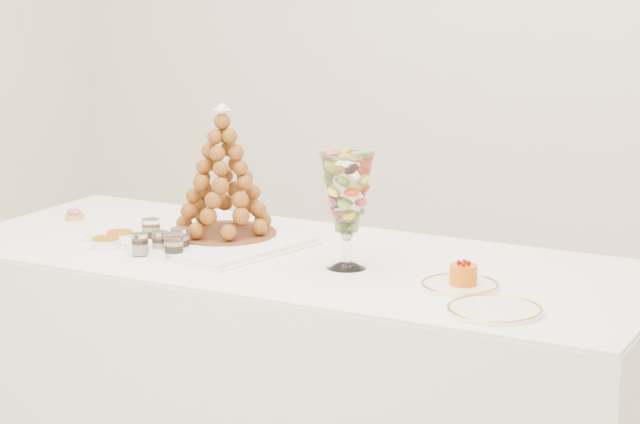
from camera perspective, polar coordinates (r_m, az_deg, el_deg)
The scene contains 15 objects.
buffet_table at distance 3.65m, azimuth -1.08°, elevation -8.00°, with size 2.09×0.88×0.79m.
lace_tray at distance 3.71m, azimuth -5.47°, elevation -1.22°, with size 0.56×0.42×0.02m, color white.
macaron_vase at distance 3.36m, azimuth 1.24°, elevation 0.82°, with size 0.14×0.14×0.32m.
cake_plate at distance 3.24m, azimuth 6.41°, elevation -3.36°, with size 0.21×0.21×0.01m, color white.
spare_plate at distance 3.04m, azimuth 7.99°, elevation -4.47°, with size 0.24×0.24×0.01m, color white.
pink_tart at distance 4.05m, azimuth -11.17°, elevation -0.13°, with size 0.06×0.06×0.04m.
verrine_a at distance 3.70m, azimuth -7.73°, elevation -0.87°, with size 0.05×0.05×0.07m, color white.
verrine_b at distance 3.58m, azimuth -7.30°, elevation -1.40°, with size 0.05×0.05×0.06m, color white.
verrine_c at distance 3.59m, azimuth -6.41°, elevation -1.29°, with size 0.05×0.05×0.07m, color white.
verrine_d at distance 3.57m, azimuth -8.23°, elevation -1.48°, with size 0.05×0.05×0.06m, color white.
verrine_e at distance 3.52m, azimuth -6.70°, elevation -1.55°, with size 0.05×0.05×0.07m, color white.
ramekin_back at distance 3.74m, azimuth -9.14°, elevation -1.14°, with size 0.09×0.09×0.03m, color white.
ramekin_front at distance 3.67m, azimuth -9.76°, elevation -1.43°, with size 0.09×0.09×0.03m, color white.
croquembouche at distance 3.68m, azimuth -4.45°, elevation 1.86°, with size 0.31×0.31×0.39m.
mousse_cake at distance 3.23m, azimuth 6.57°, elevation -2.84°, with size 0.07×0.07×0.06m.
Camera 1 is at (1.68, -2.74, 1.68)m, focal length 70.00 mm.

